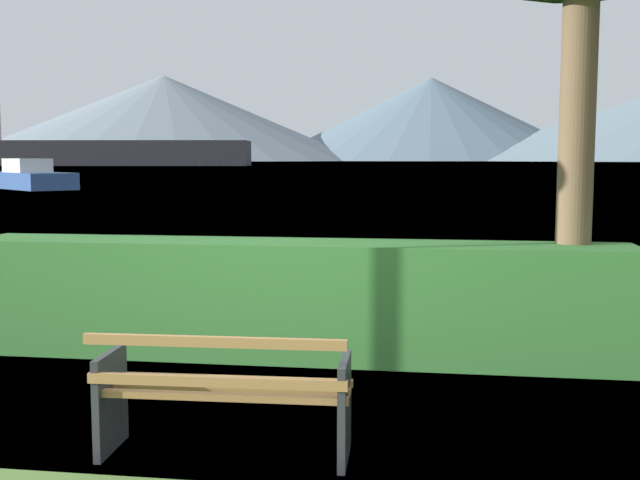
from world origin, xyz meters
The scene contains 7 objects.
ground_plane centered at (0.00, 0.00, 0.00)m, with size 1400.00×1400.00×0.00m, color #567A38.
water_surface centered at (0.00, 309.56, 0.00)m, with size 620.00×620.00×0.00m, color slate.
park_bench centered at (0.00, -0.06, 0.42)m, with size 1.67×0.62×0.87m.
hedge_row centered at (0.00, 2.55, 0.57)m, with size 6.47×0.79×1.15m, color #387A33.
cargo_ship_large centered at (-96.48, 180.94, 5.50)m, with size 90.91×24.27×19.66m.
sailboat_mid centered at (-24.43, 41.66, 0.69)m, with size 8.72×8.06×1.93m.
distant_hills centered at (53.47, 566.82, 31.41)m, with size 737.91×391.48×63.54m.
Camera 1 is at (1.32, -4.80, 1.96)m, focal length 43.22 mm.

